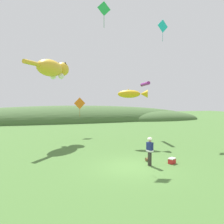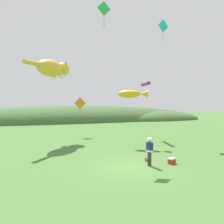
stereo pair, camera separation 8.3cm
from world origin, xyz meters
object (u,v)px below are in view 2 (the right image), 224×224
Objects in this scene: picnic_cooler at (172,161)px; kite_diamond_teal at (163,26)px; kite_fish_windsock at (132,94)px; kite_tube_streamer at (145,84)px; kite_giant_cat at (53,69)px; kite_diamond_orange at (80,103)px; kite_spool at (147,159)px; festival_attendant at (150,151)px; kite_diamond_green at (104,9)px.

kite_diamond_teal is at bearing 63.65° from picnic_cooler.
kite_fish_windsock is 1.03× the size of kite_tube_streamer.
kite_giant_cat is 2.32× the size of kite_diamond_orange.
kite_giant_cat is 2.30× the size of kite_diamond_teal.
kite_spool is 1.64m from picnic_cooler.
kite_giant_cat is 8.34m from kite_fish_windsock.
kite_spool is 10.84m from kite_tube_streamer.
festival_attendant is 1.77m from picnic_cooler.
festival_attendant is 0.79× the size of kite_diamond_orange.
kite_giant_cat is 5.30m from kite_diamond_orange.
kite_tube_streamer is at bearing 143.50° from kite_diamond_teal.
kite_tube_streamer is at bearing 39.85° from kite_diamond_green.
kite_diamond_teal is (7.42, 3.91, 0.70)m from kite_diamond_green.
kite_tube_streamer is 6.19m from kite_diamond_teal.
kite_diamond_orange is (-3.85, 12.98, 3.58)m from picnic_cooler.
kite_diamond_orange is at bearing 148.99° from kite_diamond_teal.
kite_giant_cat is at bearing -140.34° from kite_diamond_orange.
kite_spool is (0.28, 0.96, -0.83)m from festival_attendant.
festival_attendant is 13.28m from kite_giant_cat.
kite_spool is at bearing 73.61° from festival_attendant.
kite_giant_cat is (-6.93, 10.43, 7.07)m from picnic_cooler.
festival_attendant is at bearing -103.22° from kite_fish_windsock.
kite_diamond_green is (3.58, -6.12, 3.85)m from kite_giant_cat.
kite_diamond_orange is at bearing 99.92° from festival_attendant.
festival_attendant is 7.02× the size of kite_spool.
kite_fish_windsock is 8.43m from kite_diamond_teal.
kite_giant_cat reaches higher than kite_diamond_orange.
picnic_cooler is (1.31, -0.99, 0.05)m from kite_spool.
kite_tube_streamer reaches higher than picnic_cooler.
kite_tube_streamer is at bearing 74.25° from picnic_cooler.
kite_diamond_orange is at bearing 150.32° from kite_tube_streamer.
kite_diamond_green reaches higher than festival_attendant.
kite_diamond_teal is (5.38, 7.23, 11.67)m from kite_spool.
kite_spool is 0.09× the size of kite_fish_windsock.
kite_fish_windsock is at bearing -133.02° from kite_tube_streamer.
kite_fish_windsock is 1.23× the size of kite_diamond_orange.
festival_attendant is at bearing -67.55° from kite_diamond_green.
kite_diamond_teal reaches higher than kite_fish_windsock.
kite_giant_cat is (-5.63, 9.44, 7.12)m from kite_spool.
kite_spool is 0.11× the size of kite_diamond_orange.
picnic_cooler is 0.26× the size of kite_diamond_orange.
kite_diamond_teal reaches higher than kite_spool.
kite_spool is 7.17m from kite_fish_windsock.
festival_attendant is 14.72m from kite_diamond_teal.
kite_diamond_green is (-3.25, -2.07, 6.39)m from kite_fish_windsock.
kite_spool is at bearing -59.21° from kite_giant_cat.
kite_spool is 13.09m from kite_giant_cat.
picnic_cooler is 0.26× the size of kite_diamond_teal.
kite_fish_windsock is at bearing -60.38° from kite_diamond_orange.
kite_giant_cat is at bearing 120.79° from kite_spool.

